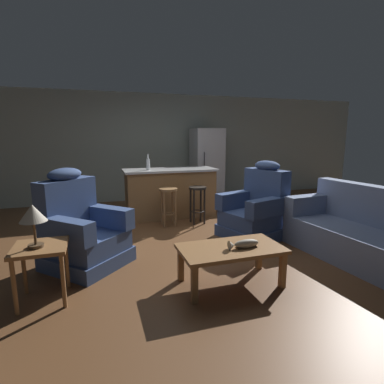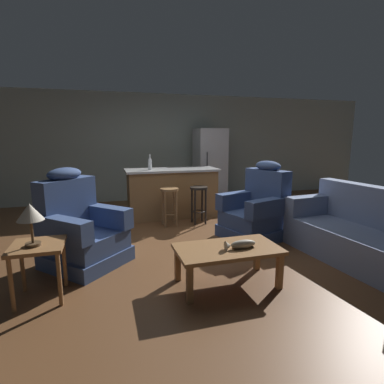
{
  "view_description": "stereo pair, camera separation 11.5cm",
  "coord_description": "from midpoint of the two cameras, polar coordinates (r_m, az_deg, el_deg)",
  "views": [
    {
      "loc": [
        -1.39,
        -4.32,
        1.58
      ],
      "look_at": [
        -0.02,
        -0.1,
        0.75
      ],
      "focal_mm": 28.0,
      "sensor_mm": 36.0,
      "label": 1
    },
    {
      "loc": [
        -1.28,
        -4.36,
        1.58
      ],
      "look_at": [
        -0.02,
        -0.1,
        0.75
      ],
      "focal_mm": 28.0,
      "sensor_mm": 36.0,
      "label": 2
    }
  ],
  "objects": [
    {
      "name": "fish_figurine",
      "position": [
        3.23,
        8.8,
        -9.78
      ],
      "size": [
        0.34,
        0.1,
        0.1
      ],
      "color": "#4C3823",
      "rests_on": "coffee_table"
    },
    {
      "name": "ground_plane",
      "position": [
        4.81,
        -0.85,
        -8.6
      ],
      "size": [
        12.0,
        12.0,
        0.0
      ],
      "color": "brown"
    },
    {
      "name": "bar_stool_right",
      "position": [
        5.45,
        0.44,
        -1.15
      ],
      "size": [
        0.32,
        0.32,
        0.68
      ],
      "color": "black",
      "rests_on": "ground_plane"
    },
    {
      "name": "recliner_near_island",
      "position": [
        4.85,
        11.41,
        -3.43
      ],
      "size": [
        1.05,
        1.05,
        1.2
      ],
      "rotation": [
        0.0,
        0.0,
        3.45
      ],
      "color": "#384C7A",
      "rests_on": "ground_plane"
    },
    {
      "name": "bottle_tall_green",
      "position": [
        5.74,
        -8.92,
        5.29
      ],
      "size": [
        0.07,
        0.07,
        0.29
      ],
      "color": "silver",
      "rests_on": "kitchen_island"
    },
    {
      "name": "bar_stool_left",
      "position": [
        5.3,
        -5.14,
        -1.51
      ],
      "size": [
        0.32,
        0.32,
        0.68
      ],
      "color": "olive",
      "rests_on": "ground_plane"
    },
    {
      "name": "kitchen_island",
      "position": [
        5.95,
        -4.7,
        -0.12
      ],
      "size": [
        1.8,
        0.7,
        0.95
      ],
      "color": "olive",
      "rests_on": "ground_plane"
    },
    {
      "name": "table_lamp",
      "position": [
        3.13,
        -28.98,
        -3.9
      ],
      "size": [
        0.24,
        0.24,
        0.41
      ],
      "color": "#4C3823",
      "rests_on": "end_table"
    },
    {
      "name": "couch",
      "position": [
        4.43,
        29.05,
        -7.01
      ],
      "size": [
        1.0,
        1.97,
        0.94
      ],
      "rotation": [
        0.0,
        0.0,
        3.23
      ],
      "color": "#707FA3",
      "rests_on": "ground_plane"
    },
    {
      "name": "end_table",
      "position": [
        3.28,
        -27.76,
        -10.64
      ],
      "size": [
        0.48,
        0.48,
        0.56
      ],
      "color": "olive",
      "rests_on": "ground_plane"
    },
    {
      "name": "refrigerator",
      "position": [
        7.38,
        2.38,
        5.14
      ],
      "size": [
        0.7,
        0.69,
        1.76
      ],
      "color": "#B7B7BC",
      "rests_on": "ground_plane"
    },
    {
      "name": "back_wall",
      "position": [
        7.59,
        -7.93,
        8.38
      ],
      "size": [
        12.0,
        0.05,
        2.6
      ],
      "color": "#939E93",
      "rests_on": "ground_plane"
    },
    {
      "name": "recliner_near_lamp",
      "position": [
        3.98,
        -21.09,
        -7.05
      ],
      "size": [
        1.19,
        1.19,
        1.2
      ],
      "rotation": [
        0.0,
        0.0,
        -0.79
      ],
      "color": "#384C7A",
      "rests_on": "ground_plane"
    },
    {
      "name": "coffee_table",
      "position": [
        3.28,
        6.4,
        -11.27
      ],
      "size": [
        1.1,
        0.6,
        0.42
      ],
      "color": "olive",
      "rests_on": "ground_plane"
    }
  ]
}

